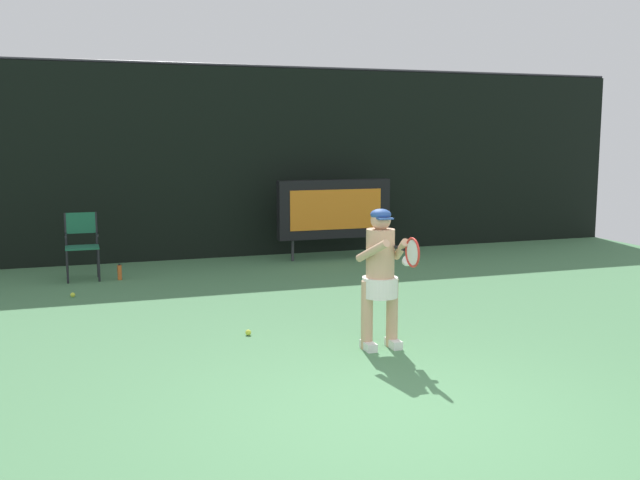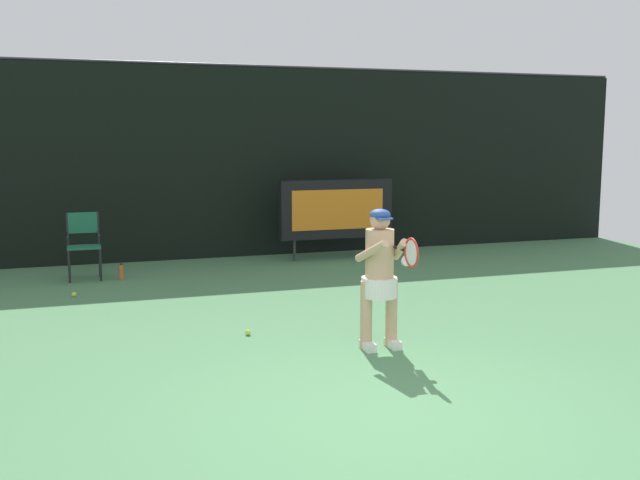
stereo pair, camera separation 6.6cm
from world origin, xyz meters
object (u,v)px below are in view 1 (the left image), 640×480
Objects in this scene: tennis_player at (381,272)px; tennis_ball_loose at (73,295)px; water_bottle at (120,272)px; umpire_chair at (82,242)px; tennis_racket at (411,252)px; tennis_ball_spare at (248,333)px; scoreboard at (334,209)px.

tennis_player is 22.60× the size of tennis_ball_loose.
tennis_ball_loose is (-0.74, -1.11, -0.09)m from water_bottle.
water_bottle is (0.56, -0.24, -0.50)m from umpire_chair.
tennis_ball_spare is (-1.38, 1.45, -1.10)m from tennis_racket.
water_bottle is at bearing 56.52° from tennis_ball_loose.
umpire_chair is at bearing -173.05° from scoreboard.
tennis_racket is at bearing -64.63° from water_bottle.
scoreboard is at bearing 74.63° from tennis_player.
tennis_ball_spare is (-1.25, 0.97, -0.82)m from tennis_player.
tennis_ball_spare is (1.74, -4.19, -0.58)m from umpire_chair.
tennis_player reaches higher than umpire_chair.
tennis_player is 0.57m from tennis_racket.
umpire_chair is at bearing 112.56° from tennis_ball_spare.
tennis_ball_loose is (-3.17, 3.81, -0.82)m from tennis_player.
tennis_ball_loose is at bearing -123.48° from water_bottle.
tennis_racket is at bearing -52.43° from tennis_ball_loose.
tennis_player is (2.43, -4.92, 0.73)m from water_bottle.
water_bottle is 3.90× the size of tennis_ball_spare.
water_bottle is at bearing 114.85° from tennis_racket.
umpire_chair reaches higher than tennis_ball_loose.
umpire_chair is at bearing 118.44° from tennis_racket.
tennis_player reaches higher than tennis_ball_spare.
tennis_ball_loose is at bearing -158.08° from scoreboard.
water_bottle is 1.34m from tennis_ball_loose.
scoreboard is 1.43× the size of tennis_player.
scoreboard is 5.19m from tennis_ball_loose.
umpire_chair reaches higher than water_bottle.
tennis_ball_spare is (1.18, -3.95, -0.09)m from water_bottle.
tennis_racket reaches higher than tennis_ball_loose.
umpire_chair is 1.48m from tennis_ball_loose.
tennis_ball_spare is at bearing -73.35° from water_bottle.
umpire_chair reaches higher than tennis_ball_spare.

